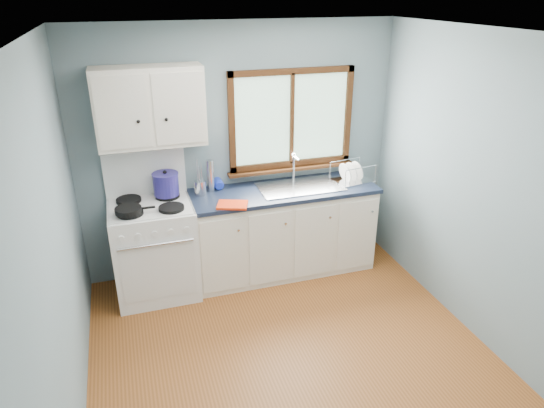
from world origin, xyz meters
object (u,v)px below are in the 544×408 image
object	(u,v)px
skillet	(129,210)
dish_rack	(352,176)
sink	(300,193)
gas_range	(154,247)
stockpot	(166,184)
base_cabinets	(283,234)
utensil_crock	(200,187)
thermos	(210,176)

from	to	relation	value
skillet	dish_rack	world-z (taller)	dish_rack
sink	skillet	xyz separation A→B (m)	(-1.68, -0.19, 0.12)
gas_range	skillet	xyz separation A→B (m)	(-0.19, -0.17, 0.49)
sink	gas_range	bearing A→B (deg)	-179.29
stockpot	dish_rack	distance (m)	1.89
base_cabinets	stockpot	world-z (taller)	stockpot
base_cabinets	utensil_crock	world-z (taller)	utensil_crock
gas_range	thermos	xyz separation A→B (m)	(0.61, 0.19, 0.59)
sink	dish_rack	bearing A→B (deg)	0.22
skillet	stockpot	size ratio (longest dim) A/B	1.11
skillet	stockpot	distance (m)	0.49
base_cabinets	skillet	size ratio (longest dim) A/B	5.33
base_cabinets	thermos	bearing A→B (deg)	166.15
sink	utensil_crock	world-z (taller)	utensil_crock
base_cabinets	sink	world-z (taller)	sink
base_cabinets	stockpot	bearing A→B (deg)	173.96
utensil_crock	sink	bearing A→B (deg)	-6.29
stockpot	thermos	world-z (taller)	thermos
base_cabinets	stockpot	size ratio (longest dim) A/B	5.91
gas_range	base_cabinets	distance (m)	1.31
base_cabinets	sink	distance (m)	0.48
gas_range	stockpot	distance (m)	0.62
sink	skillet	bearing A→B (deg)	-173.46
skillet	utensil_crock	distance (m)	0.75
base_cabinets	dish_rack	size ratio (longest dim) A/B	4.26
stockpot	gas_range	bearing A→B (deg)	-141.41
base_cabinets	stockpot	xyz separation A→B (m)	(-1.13, 0.12, 0.66)
gas_range	skillet	world-z (taller)	gas_range
stockpot	utensil_crock	bearing A→B (deg)	-1.97
thermos	dish_rack	world-z (taller)	thermos
gas_range	dish_rack	distance (m)	2.11
skillet	thermos	bearing A→B (deg)	24.79
skillet	utensil_crock	size ratio (longest dim) A/B	0.96
gas_range	thermos	size ratio (longest dim) A/B	4.25
gas_range	skillet	size ratio (longest dim) A/B	3.92
utensil_crock	dish_rack	size ratio (longest dim) A/B	0.84
base_cabinets	thermos	xyz separation A→B (m)	(-0.70, 0.17, 0.67)
stockpot	utensil_crock	xyz separation A→B (m)	(0.32, -0.01, -0.07)
sink	base_cabinets	bearing A→B (deg)	179.87
stockpot	thermos	xyz separation A→B (m)	(0.44, 0.05, 0.01)
gas_range	skillet	distance (m)	0.55
skillet	thermos	size ratio (longest dim) A/B	1.09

